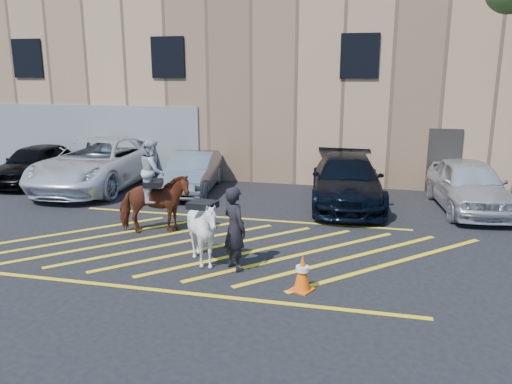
% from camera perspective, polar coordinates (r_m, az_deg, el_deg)
% --- Properties ---
extents(ground, '(90.00, 90.00, 0.00)m').
position_cam_1_polar(ground, '(12.22, -4.67, -5.91)').
color(ground, black).
rests_on(ground, ground).
extents(car_black_suv, '(1.74, 4.29, 1.46)m').
position_cam_1_polar(car_black_suv, '(20.44, -23.85, 2.99)').
color(car_black_suv, black).
rests_on(car_black_suv, ground).
extents(car_white_pickup, '(3.13, 6.41, 1.75)m').
position_cam_1_polar(car_white_pickup, '(18.81, -17.54, 3.16)').
color(car_white_pickup, silver).
rests_on(car_white_pickup, ground).
extents(car_silver_sedan, '(1.90, 4.26, 1.36)m').
position_cam_1_polar(car_silver_sedan, '(17.43, -7.24, 2.24)').
color(car_silver_sedan, gray).
rests_on(car_silver_sedan, ground).
extents(car_blue_suv, '(2.68, 5.45, 1.52)m').
position_cam_1_polar(car_blue_suv, '(15.87, 10.32, 1.32)').
color(car_blue_suv, black).
rests_on(car_blue_suv, ground).
extents(car_white_suv, '(2.29, 4.67, 1.53)m').
position_cam_1_polar(car_white_suv, '(16.25, 23.13, 0.75)').
color(car_white_suv, silver).
rests_on(car_white_suv, ground).
extents(handler, '(0.77, 0.75, 1.78)m').
position_cam_1_polar(handler, '(10.40, -2.46, -4.19)').
color(handler, black).
rests_on(handler, ground).
extents(warehouse, '(32.42, 10.20, 7.30)m').
position_cam_1_polar(warehouse, '(23.23, 4.44, 12.48)').
color(warehouse, tan).
rests_on(warehouse, ground).
extents(hatching_zone, '(12.60, 5.12, 0.01)m').
position_cam_1_polar(hatching_zone, '(11.95, -5.12, -6.34)').
color(hatching_zone, yellow).
rests_on(hatching_zone, ground).
extents(mounted_bay, '(2.02, 1.37, 2.44)m').
position_cam_1_polar(mounted_bay, '(12.96, -11.59, -0.46)').
color(mounted_bay, maroon).
rests_on(mounted_bay, ground).
extents(saddled_white, '(1.40, 1.53, 1.51)m').
position_cam_1_polar(saddled_white, '(10.69, -6.04, -4.48)').
color(saddled_white, silver).
rests_on(saddled_white, ground).
extents(traffic_cone, '(0.50, 0.50, 0.73)m').
position_cam_1_polar(traffic_cone, '(9.60, 5.32, -9.13)').
color(traffic_cone, '#FF5C0A').
rests_on(traffic_cone, ground).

